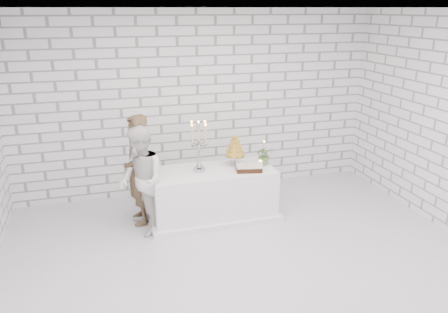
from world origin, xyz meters
TOP-DOWN VIEW (x-y plane):
  - ground at (0.00, 0.00)m, footprint 6.00×5.00m
  - ceiling at (0.00, 0.00)m, footprint 6.00×5.00m
  - wall_back at (0.00, 2.50)m, footprint 6.00×0.01m
  - wall_front at (0.00, -2.50)m, footprint 6.00×0.01m
  - cake_table at (-0.05, 1.36)m, footprint 1.80×0.80m
  - groom at (-1.12, 1.51)m, footprint 0.42×0.61m
  - bride at (-1.11, 1.19)m, footprint 0.69×0.83m
  - candelabra at (-0.25, 1.38)m, footprint 0.36×0.36m
  - croquembouche at (0.32, 1.49)m, footprint 0.35×0.35m
  - chocolate_cake at (0.45, 1.19)m, footprint 0.41×0.33m
  - pillar_candle at (0.63, 1.22)m, footprint 0.09×0.09m
  - extra_taper at (0.79, 1.48)m, footprint 0.06×0.06m
  - flowers at (0.76, 1.38)m, footprint 0.30×0.27m

SIDE VIEW (x-z plane):
  - ground at x=0.00m, z-range -0.01..0.01m
  - cake_table at x=-0.05m, z-range 0.00..0.75m
  - bride at x=-1.11m, z-range 0.00..1.52m
  - chocolate_cake at x=0.45m, z-range 0.75..0.83m
  - groom at x=-1.12m, z-range 0.00..1.61m
  - pillar_candle at x=0.63m, z-range 0.75..0.87m
  - flowers at x=0.76m, z-range 0.75..1.05m
  - extra_taper at x=0.79m, z-range 0.75..1.07m
  - croquembouche at x=0.32m, z-range 0.75..1.23m
  - candelabra at x=-0.25m, z-range 0.75..1.50m
  - wall_back at x=0.00m, z-range 0.00..3.00m
  - wall_front at x=0.00m, z-range 0.00..3.00m
  - ceiling at x=0.00m, z-range 3.00..3.00m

